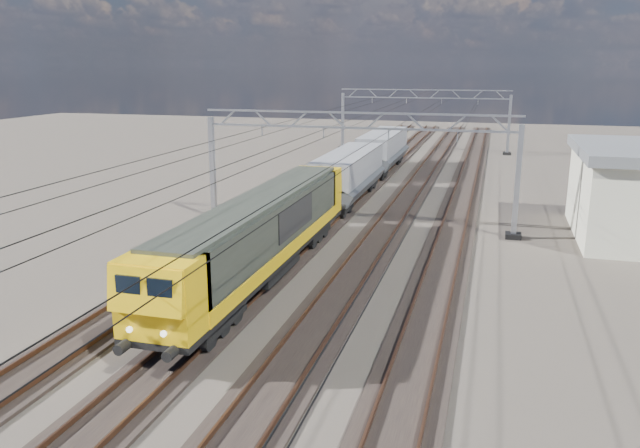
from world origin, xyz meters
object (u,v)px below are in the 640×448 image
(catenary_gantry_mid, at_px, (355,165))
(hopper_wagon_mid, at_px, (383,148))
(catenary_gantry_far, at_px, (423,118))
(hopper_wagon_lead, at_px, (349,172))
(locomotive, at_px, (262,232))

(catenary_gantry_mid, height_order, hopper_wagon_mid, catenary_gantry_mid)
(catenary_gantry_far, bearing_deg, catenary_gantry_mid, -90.00)
(catenary_gantry_mid, bearing_deg, catenary_gantry_far, 90.00)
(catenary_gantry_mid, height_order, catenary_gantry_far, same)
(catenary_gantry_far, bearing_deg, hopper_wagon_lead, -93.94)
(hopper_wagon_lead, xyz_separation_m, hopper_wagon_mid, (0.00, 14.20, 0.00))
(catenary_gantry_far, xyz_separation_m, hopper_wagon_mid, (-2.00, -14.84, -1.67))
(catenary_gantry_far, distance_m, hopper_wagon_mid, 15.06)
(hopper_wagon_lead, bearing_deg, hopper_wagon_mid, 90.00)
(catenary_gantry_mid, distance_m, catenary_gantry_far, 36.00)
(hopper_wagon_mid, bearing_deg, catenary_gantry_mid, -84.60)
(catenary_gantry_mid, distance_m, hopper_wagon_mid, 21.32)
(locomotive, bearing_deg, hopper_wagon_mid, 90.00)
(hopper_wagon_lead, distance_m, hopper_wagon_mid, 14.20)
(catenary_gantry_far, distance_m, hopper_wagon_lead, 29.15)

